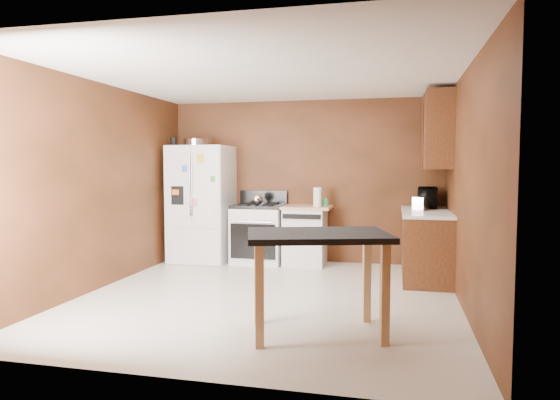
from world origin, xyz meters
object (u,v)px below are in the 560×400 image
(refrigerator, at_px, (201,204))
(paper_towel, at_px, (318,197))
(roasting_pan, at_px, (197,143))
(microwave, at_px, (428,198))
(toaster, at_px, (421,203))
(dishwasher, at_px, (305,235))
(island, at_px, (318,248))
(green_canister, at_px, (325,202))
(pen_cup, at_px, (173,141))
(gas_range, at_px, (259,233))
(kettle, at_px, (257,199))

(refrigerator, bearing_deg, paper_towel, -0.51)
(roasting_pan, distance_m, microwave, 3.55)
(toaster, height_order, dishwasher, toaster)
(island, bearing_deg, green_canister, 96.81)
(pen_cup, relative_size, paper_towel, 0.47)
(refrigerator, bearing_deg, island, -52.21)
(paper_towel, bearing_deg, dishwasher, 153.19)
(pen_cup, height_order, gas_range, pen_cup)
(pen_cup, bearing_deg, kettle, 2.10)
(kettle, relative_size, paper_towel, 0.61)
(pen_cup, height_order, microwave, pen_cup)
(green_canister, xyz_separation_m, dishwasher, (-0.29, -0.04, -0.50))
(microwave, distance_m, dishwasher, 1.86)
(kettle, distance_m, gas_range, 0.54)
(paper_towel, xyz_separation_m, green_canister, (0.09, 0.14, -0.08))
(refrigerator, relative_size, island, 1.28)
(microwave, relative_size, gas_range, 0.43)
(kettle, distance_m, dishwasher, 0.90)
(roasting_pan, xyz_separation_m, gas_range, (0.97, 0.06, -1.39))
(roasting_pan, bearing_deg, refrigerator, -0.20)
(paper_towel, distance_m, dishwasher, 0.62)
(pen_cup, bearing_deg, toaster, -4.08)
(gas_range, bearing_deg, refrigerator, -176.19)
(microwave, height_order, gas_range, microwave)
(kettle, xyz_separation_m, green_canister, (1.00, 0.18, -0.04))
(paper_towel, distance_m, gas_range, 1.09)
(island, bearing_deg, microwave, 69.71)
(gas_range, bearing_deg, green_canister, 3.51)
(toaster, height_order, gas_range, gas_range)
(pen_cup, bearing_deg, green_canister, 5.50)
(kettle, height_order, toaster, toaster)
(paper_towel, bearing_deg, toaster, -13.53)
(green_canister, height_order, gas_range, gas_range)
(roasting_pan, relative_size, toaster, 1.70)
(kettle, bearing_deg, dishwasher, 10.95)
(kettle, height_order, refrigerator, refrigerator)
(refrigerator, bearing_deg, toaster, -6.35)
(gas_range, height_order, dishwasher, gas_range)
(roasting_pan, height_order, gas_range, roasting_pan)
(kettle, xyz_separation_m, island, (1.37, -2.90, -0.22))
(toaster, bearing_deg, microwave, 94.60)
(kettle, bearing_deg, roasting_pan, 176.88)
(kettle, distance_m, toaster, 2.38)
(roasting_pan, xyz_separation_m, kettle, (0.98, -0.05, -0.87))
(microwave, bearing_deg, dishwasher, 92.95)
(paper_towel, distance_m, microwave, 1.56)
(paper_towel, bearing_deg, microwave, 1.98)
(green_canister, bearing_deg, microwave, -3.31)
(paper_towel, height_order, green_canister, paper_towel)
(refrigerator, relative_size, dishwasher, 2.02)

